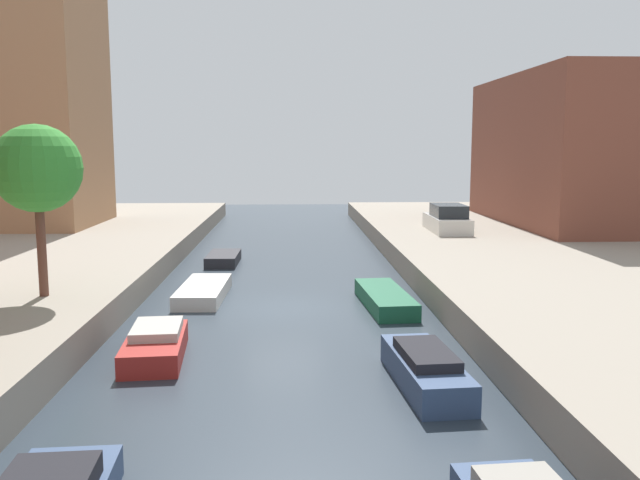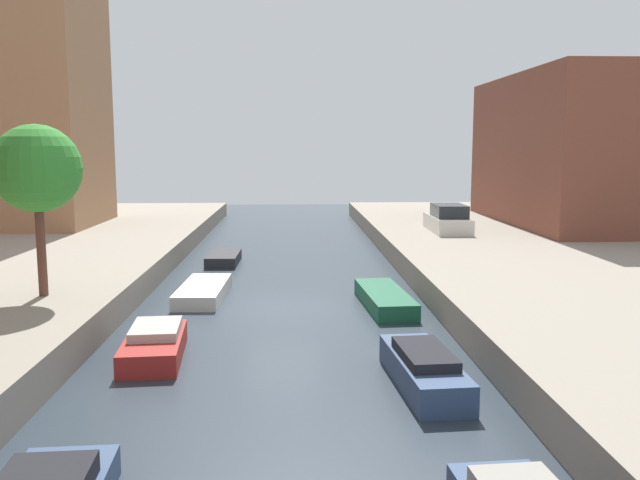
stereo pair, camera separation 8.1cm
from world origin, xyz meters
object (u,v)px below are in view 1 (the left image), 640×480
object	(u,v)px
moored_boat_left_4	(223,259)
apartment_tower_far	(0,52)
moored_boat_left_2	(155,345)
street_tree_2	(37,169)
moored_boat_right_3	(385,299)
parked_car	(447,220)
moored_boat_right_2	(425,369)
moored_boat_left_3	(203,291)
low_block_right	(592,150)

from	to	relation	value
moored_boat_left_4	apartment_tower_far	bearing A→B (deg)	148.59
moored_boat_left_2	moored_boat_left_4	bearing A→B (deg)	88.55
street_tree_2	moored_boat_right_3	xyz separation A→B (m)	(10.75, 2.25, -4.55)
parked_car	moored_boat_right_2	world-z (taller)	parked_car
moored_boat_left_3	moored_boat_right_3	xyz separation A→B (m)	(6.45, -1.63, 0.03)
moored_boat_left_4	moored_boat_left_2	bearing A→B (deg)	-91.45
street_tree_2	parked_car	bearing A→B (deg)	43.42
apartment_tower_far	moored_boat_right_3	bearing A→B (deg)	-40.88
apartment_tower_far	street_tree_2	bearing A→B (deg)	-65.39
street_tree_2	moored_boat_left_2	distance (m)	6.73
low_block_right	moored_boat_right_2	xyz separation A→B (m)	(-14.65, -24.13, -4.91)
parked_car	moored_boat_left_2	size ratio (longest dim) A/B	1.33
moored_boat_left_3	moored_boat_left_4	distance (m)	7.28
low_block_right	moored_boat_right_3	distance (m)	22.42
low_block_right	moored_boat_right_2	world-z (taller)	low_block_right
apartment_tower_far	moored_boat_left_3	world-z (taller)	apartment_tower_far
low_block_right	parked_car	distance (m)	10.64
street_tree_2	moored_boat_left_2	size ratio (longest dim) A/B	1.47
street_tree_2	moored_boat_right_2	size ratio (longest dim) A/B	1.27
low_block_right	parked_car	xyz separation A→B (m)	(-9.32, -3.56, -3.70)
moored_boat_right_2	moored_boat_right_3	bearing A→B (deg)	88.74
street_tree_2	moored_boat_left_2	bearing A→B (deg)	-38.36
low_block_right	moored_boat_left_2	bearing A→B (deg)	-134.40
street_tree_2	parked_car	distance (m)	22.14
apartment_tower_far	moored_boat_left_4	xyz separation A→B (m)	(13.08, -7.99, -10.55)
street_tree_2	moored_boat_left_4	size ratio (longest dim) A/B	1.64
parked_car	moored_boat_left_3	size ratio (longest dim) A/B	1.06
moored_boat_left_4	low_block_right	bearing A→B (deg)	19.61
apartment_tower_far	moored_boat_right_3	xyz separation A→B (m)	(19.52, -16.90, -10.52)
street_tree_2	parked_car	size ratio (longest dim) A/B	1.11
moored_boat_left_2	moored_boat_left_3	bearing A→B (deg)	87.11
street_tree_2	moored_boat_right_3	distance (m)	11.89
low_block_right	moored_boat_left_3	size ratio (longest dim) A/B	3.61
low_block_right	apartment_tower_far	bearing A→B (deg)	179.10
parked_car	moored_boat_right_3	size ratio (longest dim) A/B	1.00
apartment_tower_far	low_block_right	distance (m)	34.44
moored_boat_right_3	moored_boat_left_3	bearing A→B (deg)	165.82
moored_boat_left_3	moored_boat_left_4	bearing A→B (deg)	89.93
moored_boat_right_3	parked_car	bearing A→B (deg)	68.05
street_tree_2	moored_boat_right_2	bearing A→B (deg)	-27.55
parked_car	apartment_tower_far	bearing A→B (deg)	170.59
moored_boat_left_3	moored_boat_left_4	xyz separation A→B (m)	(0.01, 7.28, -0.00)
moored_boat_left_2	moored_boat_right_2	size ratio (longest dim) A/B	0.86
low_block_right	moored_boat_left_2	xyz separation A→B (m)	(-21.28, -21.74, -4.95)
low_block_right	moored_boat_left_3	xyz separation A→B (m)	(-20.93, -14.73, -5.06)
moored_boat_left_4	moored_boat_right_3	world-z (taller)	moored_boat_right_3
street_tree_2	moored_boat_right_2	xyz separation A→B (m)	(10.58, -5.52, -4.42)
parked_car	street_tree_2	bearing A→B (deg)	-136.58
parked_car	moored_boat_right_3	distance (m)	13.87
moored_boat_left_2	moored_boat_left_4	world-z (taller)	moored_boat_left_2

